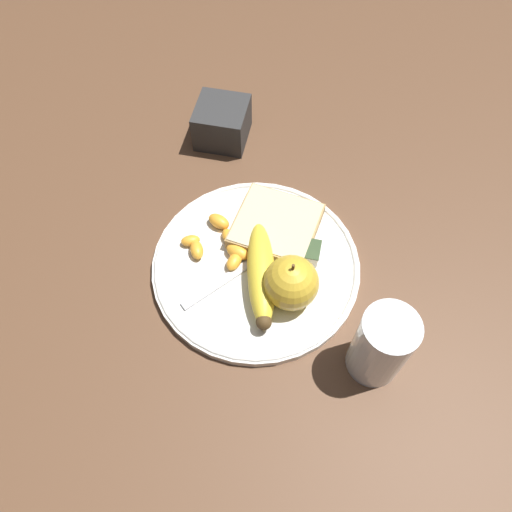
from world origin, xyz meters
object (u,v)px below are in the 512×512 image
apple (291,283)px  banana (261,274)px  bread_slice (276,226)px  plate (256,265)px  condiment_caddy (222,123)px  juice_glass (381,347)px  fork (248,264)px  jam_packet (305,252)px

apple → banana: (0.04, -0.01, -0.02)m
apple → bread_slice: (0.04, -0.10, -0.02)m
plate → condiment_caddy: (0.10, -0.23, 0.02)m
juice_glass → fork: 0.21m
plate → banana: size_ratio=1.80×
plate → fork: bearing=24.5°
plate → condiment_caddy: size_ratio=3.57×
plate → fork: 0.01m
condiment_caddy → juice_glass: bearing=129.1°
plate → jam_packet: bearing=-157.7°
apple → jam_packet: (-0.01, -0.06, -0.02)m
plate → apple: 0.08m
condiment_caddy → apple: bearing=120.1°
bread_slice → plate: bearing=74.7°
banana → jam_packet: 0.07m
apple → jam_packet: 0.07m
apple → bread_slice: 0.11m
apple → banana: 0.05m
banana → juice_glass: bearing=153.5°
apple → banana: bearing=-18.5°
banana → fork: banana is taller
jam_packet → banana: bearing=44.8°
apple → plate: bearing=-35.9°
apple → jam_packet: size_ratio=2.01×
fork → condiment_caddy: 0.25m
condiment_caddy → bread_slice: bearing=124.9°
juice_glass → apple: size_ratio=1.43×
bread_slice → fork: bread_slice is taller
plate → condiment_caddy: bearing=-65.9°
plate → jam_packet: size_ratio=7.16×
plate → banana: (-0.01, 0.02, 0.02)m
banana → bread_slice: 0.08m
banana → fork: (0.02, -0.02, -0.02)m
juice_glass → jam_packet: (0.10, -0.13, -0.03)m
apple → condiment_caddy: bearing=-59.9°
bread_slice → condiment_caddy: bearing=-55.1°
fork → condiment_caddy: bearing=62.3°
juice_glass → apple: bearing=-29.1°
juice_glass → condiment_caddy: bearing=-50.9°
fork → jam_packet: 0.08m
plate → juice_glass: (-0.17, 0.10, 0.05)m
plate → jam_packet: (-0.06, -0.03, 0.01)m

